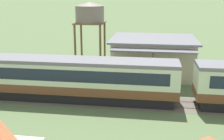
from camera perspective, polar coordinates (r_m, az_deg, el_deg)
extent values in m
plane|color=#566B42|center=(26.31, 6.56, -6.37)|extent=(600.00, 600.00, 0.00)
cube|color=brown|center=(26.94, -10.66, -3.06)|extent=(21.99, 3.17, 0.80)
cube|color=beige|center=(26.53, -10.80, -0.29)|extent=(21.99, 3.17, 1.91)
cube|color=#192330|center=(26.51, -10.81, -0.10)|extent=(20.24, 3.21, 1.07)
cube|color=slate|center=(26.25, -10.93, 2.02)|extent=(21.99, 2.98, 0.30)
cube|color=black|center=(27.22, -10.57, -4.73)|extent=(21.11, 2.73, 0.88)
cylinder|color=black|center=(25.23, 4.82, -6.22)|extent=(0.90, 0.18, 0.90)
cylinder|color=black|center=(26.56, 5.01, -5.06)|extent=(0.90, 0.18, 0.90)
cube|color=beige|center=(34.44, 8.28, 2.65)|extent=(9.27, 7.57, 4.26)
cube|color=slate|center=(34.00, 8.43, 6.31)|extent=(10.02, 8.17, 0.20)
cube|color=slate|center=(29.59, 8.39, 3.89)|extent=(8.90, 1.60, 0.16)
cylinder|color=brown|center=(29.48, 8.23, -0.09)|extent=(0.14, 0.14, 3.78)
cylinder|color=brown|center=(39.24, -1.51, 5.53)|extent=(0.28, 0.28, 5.72)
cylinder|color=brown|center=(39.93, -6.23, 5.62)|extent=(0.28, 0.28, 5.72)
cylinder|color=brown|center=(36.03, -2.39, 4.58)|extent=(0.28, 0.28, 5.72)
cylinder|color=brown|center=(36.78, -7.50, 4.69)|extent=(0.28, 0.28, 5.72)
cube|color=brown|center=(37.52, -4.50, 9.54)|extent=(3.82, 3.82, 0.16)
cylinder|color=slate|center=(37.41, -4.54, 11.27)|extent=(3.74, 3.74, 2.11)
cone|color=slate|center=(37.33, -4.59, 13.27)|extent=(3.93, 3.93, 0.50)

